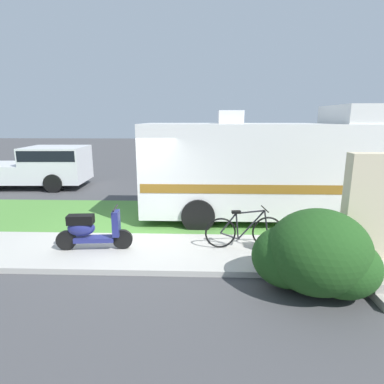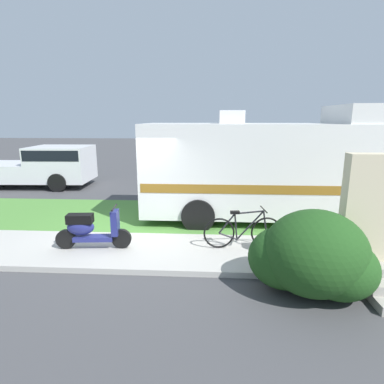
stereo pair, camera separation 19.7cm
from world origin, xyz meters
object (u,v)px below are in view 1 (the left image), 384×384
object	(u,v)px
bottle_spare	(350,241)
scooter	(91,230)
motorhome_rv	(270,167)
pickup_truck_near	(37,166)
bicycle	(244,231)
bottle_green	(368,241)

from	to	relation	value
bottle_spare	scooter	bearing A→B (deg)	-175.61
motorhome_rv	pickup_truck_near	bearing A→B (deg)	155.38
bicycle	bottle_green	bearing A→B (deg)	3.45
pickup_truck_near	bicycle	bearing A→B (deg)	-39.10
bicycle	bottle_spare	xyz separation A→B (m)	(2.49, 0.21, -0.30)
bicycle	pickup_truck_near	bearing A→B (deg)	140.90
bicycle	pickup_truck_near	xyz separation A→B (m)	(-8.23, 6.69, 0.44)
bottle_green	bottle_spare	distance (m)	0.38
bottle_green	bottle_spare	bearing A→B (deg)	174.58
bottle_spare	motorhome_rv	bearing A→B (deg)	123.30
bicycle	pickup_truck_near	distance (m)	10.62
bottle_spare	pickup_truck_near	bearing A→B (deg)	148.85
scooter	bottle_spare	xyz separation A→B (m)	(5.90, 0.45, -0.36)
scooter	pickup_truck_near	size ratio (longest dim) A/B	0.30
motorhome_rv	scooter	bearing A→B (deg)	-148.68
pickup_truck_near	bottle_spare	xyz separation A→B (m)	(10.72, -6.48, -0.74)
pickup_truck_near	bottle_green	distance (m)	12.89
motorhome_rv	bottle_green	xyz separation A→B (m)	(1.85, -2.28, -1.37)
scooter	bottle_green	xyz separation A→B (m)	(6.28, 0.42, -0.36)
scooter	pickup_truck_near	xyz separation A→B (m)	(-4.82, 6.94, 0.38)
motorhome_rv	bottle_spare	distance (m)	3.01
bicycle	motorhome_rv	bearing A→B (deg)	67.41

